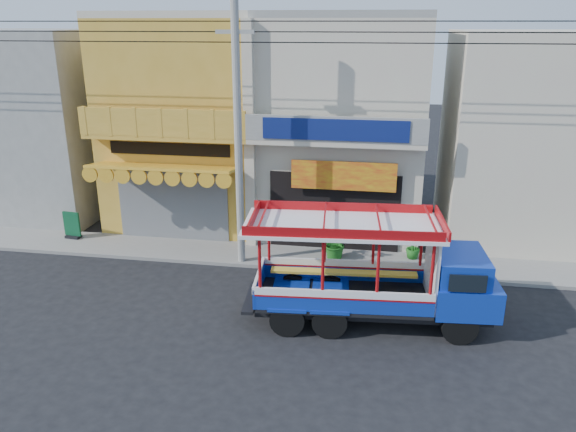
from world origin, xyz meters
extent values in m
plane|color=black|center=(0.00, 0.00, 0.00)|extent=(90.00, 90.00, 0.00)
cube|color=slate|center=(0.00, 4.00, 0.06)|extent=(30.00, 2.00, 0.12)
cube|color=gold|center=(-4.00, 8.00, 4.00)|extent=(6.00, 6.00, 8.00)
cube|color=#595B5E|center=(-4.00, 4.98, 1.40)|extent=(4.20, 0.10, 2.60)
cube|color=#C27816|center=(-4.00, 4.25, 3.05)|extent=(5.20, 1.50, 0.31)
cube|color=gold|center=(-4.00, 4.65, 4.05)|extent=(6.00, 0.70, 0.18)
cube|color=gold|center=(-4.00, 4.35, 4.60)|extent=(6.00, 0.12, 0.95)
cube|color=black|center=(-4.00, 4.97, 3.55)|extent=(4.50, 0.04, 0.45)
cube|color=beige|center=(-4.00, 8.00, 8.12)|extent=(6.00, 6.00, 0.24)
cube|color=beige|center=(2.00, 8.00, 4.00)|extent=(6.00, 6.00, 8.00)
cube|color=black|center=(2.00, 4.98, 1.50)|extent=(4.60, 0.12, 2.80)
cube|color=yellow|center=(2.30, 4.70, 2.90)|extent=(3.60, 0.05, 1.00)
cube|color=beige|center=(2.00, 4.65, 4.05)|extent=(6.00, 0.70, 0.18)
cube|color=gray|center=(2.00, 4.35, 4.55)|extent=(6.00, 0.12, 0.85)
cube|color=navy|center=(2.00, 4.28, 4.55)|extent=(4.80, 0.06, 0.70)
cube|color=gray|center=(2.00, 8.00, 8.12)|extent=(6.00, 6.00, 0.24)
cube|color=beige|center=(-1.00, 4.85, 4.00)|extent=(0.35, 0.30, 8.00)
cube|color=gray|center=(-11.00, 8.00, 3.80)|extent=(6.00, 6.00, 7.60)
cube|color=beige|center=(9.00, 8.00, 3.80)|extent=(6.00, 6.00, 7.60)
cylinder|color=gray|center=(-1.00, 3.30, 4.50)|extent=(0.26, 0.26, 9.00)
cube|color=gray|center=(-1.00, 3.30, 7.60)|extent=(1.20, 0.12, 0.12)
cylinder|color=black|center=(0.00, 3.30, 7.30)|extent=(28.00, 0.04, 0.04)
cylinder|color=black|center=(0.00, 3.30, 7.60)|extent=(28.00, 0.04, 0.04)
cylinder|color=black|center=(0.00, 3.30, 7.90)|extent=(28.00, 0.04, 0.04)
cylinder|color=black|center=(5.75, -0.69, 0.46)|extent=(0.94, 0.33, 0.93)
cylinder|color=black|center=(5.62, 1.07, 0.46)|extent=(0.94, 0.33, 0.93)
cylinder|color=black|center=(2.42, -0.94, 0.46)|extent=(0.94, 0.33, 0.93)
cylinder|color=black|center=(2.29, 0.81, 0.46)|extent=(0.94, 0.33, 0.93)
cylinder|color=black|center=(1.31, -1.03, 0.46)|extent=(0.94, 0.33, 0.93)
cylinder|color=black|center=(1.18, 0.73, 0.46)|extent=(0.94, 0.33, 0.93)
cube|color=black|center=(3.46, 0.02, 0.56)|extent=(6.33, 2.00, 0.26)
cube|color=#1239C1|center=(5.87, 0.20, 1.07)|extent=(1.82, 2.16, 0.83)
cube|color=#1239C1|center=(5.73, 0.19, 1.81)|extent=(1.44, 1.97, 0.70)
cube|color=black|center=(6.37, 0.24, 1.76)|extent=(0.18, 1.63, 0.51)
cube|color=black|center=(2.70, -0.04, 0.74)|extent=(4.73, 2.38, 0.11)
cube|color=#1239C1|center=(2.78, -1.02, 1.07)|extent=(4.58, 0.42, 0.56)
cube|color=white|center=(2.78, -1.02, 1.32)|extent=(4.58, 0.43, 0.20)
cube|color=#1239C1|center=(2.63, 0.94, 1.07)|extent=(4.58, 0.42, 0.56)
cube|color=white|center=(2.63, 0.94, 1.32)|extent=(4.58, 0.43, 0.20)
cylinder|color=#A80D10|center=(0.63, -1.16, 2.09)|extent=(0.09, 0.09, 1.48)
cylinder|color=#A80D10|center=(0.48, 0.76, 2.09)|extent=(0.09, 0.09, 1.48)
cube|color=white|center=(5.01, 0.14, 1.78)|extent=(0.22, 1.88, 2.09)
cube|color=white|center=(2.61, -0.04, 2.83)|extent=(5.30, 2.65, 0.09)
cube|color=#A80D10|center=(2.61, -0.04, 2.99)|extent=(5.11, 2.55, 0.24)
cube|color=black|center=(-7.82, 4.34, 0.17)|extent=(0.60, 0.38, 0.10)
cube|color=#0C4324|center=(-7.82, 4.34, 0.69)|extent=(0.67, 0.17, 0.93)
imported|color=#1C611B|center=(2.15, 4.03, 0.69)|extent=(1.32, 1.26, 1.14)
imported|color=#1C611B|center=(4.79, 4.49, 0.55)|extent=(0.67, 0.67, 0.86)
camera|label=1|loc=(3.48, -13.91, 7.88)|focal=35.00mm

